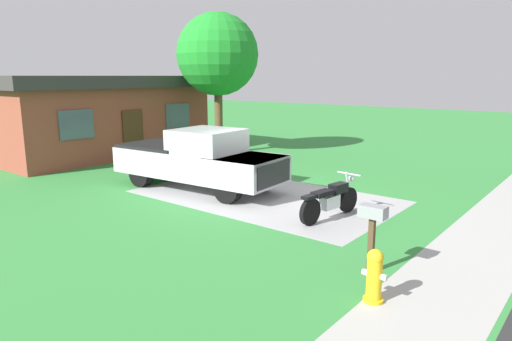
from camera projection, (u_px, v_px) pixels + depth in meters
name	position (u px, v px, depth m)	size (l,w,h in m)	color
ground_plane	(265.00, 196.00, 13.47)	(80.00, 80.00, 0.00)	#35863C
driveway_pad	(265.00, 196.00, 13.47)	(4.40, 7.49, 0.01)	#A2A2A2
sidewalk_strip	(486.00, 241.00, 9.80)	(36.00, 1.80, 0.01)	#AAAAA5
motorcycle	(331.00, 200.00, 11.34)	(2.21, 0.70, 1.09)	black
pickup_truck	(197.00, 159.00, 14.28)	(2.45, 5.76, 1.90)	black
fire_hydrant	(374.00, 276.00, 7.12)	(0.32, 0.40, 0.87)	yellow
mailbox	(372.00, 221.00, 8.07)	(0.26, 0.48, 1.26)	#4C3823
shade_tree	(218.00, 55.00, 20.07)	(3.61, 3.61, 6.23)	brown
neighbor_house	(98.00, 114.00, 20.60)	(9.60, 5.60, 3.50)	brown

